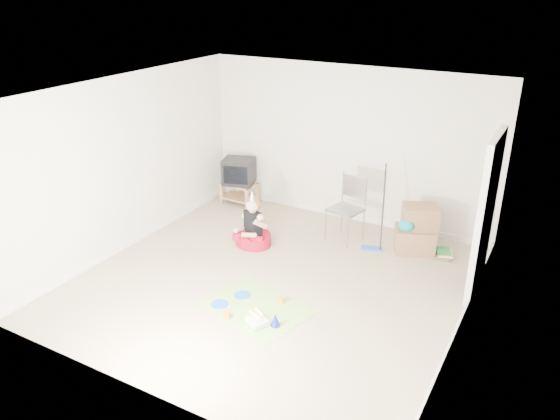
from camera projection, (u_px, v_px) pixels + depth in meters
The scene contains 16 objects.
ground at pixel (272, 281), 7.51m from camera, with size 5.00×5.00×0.00m, color tan.
doorway_recess at pixel (487, 218), 6.96m from camera, with size 0.02×0.90×2.05m, color black.
tv_stand at pixel (239, 191), 9.98m from camera, with size 0.65×0.43×0.40m.
crt_tv at pixel (239, 171), 9.82m from camera, with size 0.54×0.45×0.46m, color black.
folding_chair at pixel (345, 210), 8.51m from camera, with size 0.57×0.55×1.05m.
cardboard_boxes at pixel (416, 230), 8.21m from camera, with size 0.70×0.65×0.73m.
floor_mop at pixel (373, 234), 8.28m from camera, with size 0.34×0.41×1.29m.
book_pile at pixel (444, 253), 8.14m from camera, with size 0.27×0.31×0.13m.
seated_woman at pixel (253, 232), 8.49m from camera, with size 0.83×0.83×0.90m.
party_mat at pixel (256, 308), 6.91m from camera, with size 1.28×0.93×0.01m, color #F2337C.
birthday_cake at pixel (257, 321), 6.58m from camera, with size 0.33×0.30×0.13m.
blue_plate_near at pixel (242, 295), 7.17m from camera, with size 0.22×0.22×0.01m, color #1661B6.
blue_plate_far at pixel (219, 304), 6.97m from camera, with size 0.22×0.22×0.01m, color #1661B6.
orange_cup_near at pixel (281, 300), 7.00m from camera, with size 0.07×0.07×0.08m, color orange.
orange_cup_far at pixel (227, 316), 6.67m from camera, with size 0.07×0.07×0.09m, color orange.
blue_party_hat at pixel (275, 320), 6.52m from camera, with size 0.12×0.12×0.17m, color #1824AC.
Camera 1 is at (3.26, -5.63, 3.89)m, focal length 35.00 mm.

